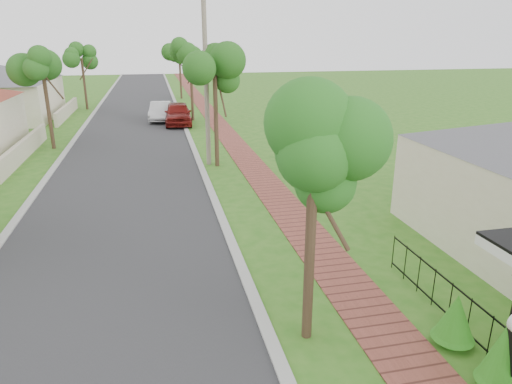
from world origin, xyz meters
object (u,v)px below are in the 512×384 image
object	(u,v)px
near_tree	(313,168)
utility_pole	(206,76)
parked_car_white	(161,111)
parked_car_red	(178,114)

from	to	relation	value
near_tree	utility_pole	bearing A→B (deg)	91.35
parked_car_white	near_tree	distance (m)	29.25
near_tree	parked_car_white	bearing A→B (deg)	94.88
parked_car_red	utility_pole	xyz separation A→B (m)	(0.87, -11.92, 3.66)
parked_car_red	near_tree	world-z (taller)	near_tree
parked_car_white	utility_pole	xyz separation A→B (m)	(2.13, -14.04, 3.77)
parked_car_red	utility_pole	world-z (taller)	utility_pole
utility_pole	parked_car_white	bearing A→B (deg)	98.60
parked_car_white	utility_pole	distance (m)	14.70
parked_car_red	near_tree	distance (m)	27.06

